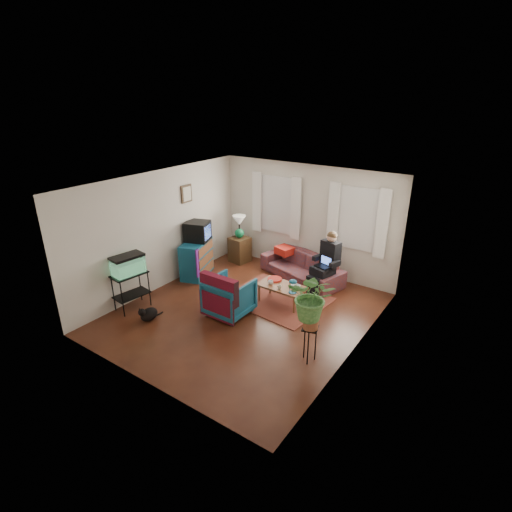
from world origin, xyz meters
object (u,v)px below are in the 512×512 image
Objects in this scene: aquarium_stand at (131,291)px; sofa at (302,263)px; dresser at (197,258)px; coffee_table at (282,294)px; armchair at (229,295)px; side_table at (240,250)px; plant_stand at (309,344)px.

sofa is at bearing 64.10° from aquarium_stand.
dresser is 0.97× the size of coffee_table.
armchair is (1.75, -0.97, -0.02)m from dresser.
side_table is at bearing -164.29° from sofa.
dresser is (-0.34, -1.25, 0.10)m from side_table.
aquarium_stand is at bearing -108.53° from sofa.
aquarium_stand is at bearing -109.22° from dresser.
armchair is at bearing 167.16° from plant_stand.
aquarium_stand reaches higher than coffee_table.
armchair is (-0.40, -2.22, 0.01)m from sofa.
side_table is 4.33m from plant_stand.
dresser is 1.15× the size of armchair.
plant_stand is at bearing -39.76° from dresser.
armchair is (1.76, 0.95, 0.03)m from aquarium_stand.
sofa is 3.11m from plant_stand.
sofa is 2.09× the size of coffee_table.
aquarium_stand is at bearing -96.30° from side_table.
aquarium_stand is (-0.35, -3.17, 0.06)m from side_table.
dresser is 1.52× the size of plant_stand.
aquarium_stand is (-0.01, -1.92, -0.05)m from dresser.
aquarium_stand is 0.78× the size of coffee_table.
dresser is 1.24× the size of aquarium_stand.
sofa is 3.26× the size of plant_stand.
coffee_table is (2.04, -1.28, -0.12)m from side_table.
coffee_table is at bearing -123.30° from armchair.
plant_stand is (3.41, -2.67, -0.01)m from side_table.
coffee_table is (0.63, 0.94, -0.21)m from armchair.
aquarium_stand reaches higher than side_table.
dresser is 2.00m from armchair.
sofa reaches higher than side_table.
side_table is 1.03× the size of plant_stand.
sofa is at bearing -0.06° from side_table.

